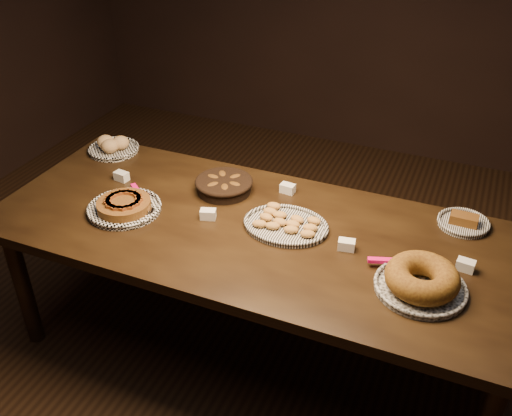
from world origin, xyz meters
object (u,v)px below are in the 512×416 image
at_px(buffet_table, 254,241).
at_px(bundt_cake_plate, 421,280).
at_px(apple_tart_plate, 124,206).
at_px(madeleine_platter, 286,224).

height_order(buffet_table, bundt_cake_plate, bundt_cake_plate).
bearing_deg(apple_tart_plate, madeleine_platter, -12.40).
xyz_separation_m(buffet_table, apple_tart_plate, (-0.61, -0.11, 0.10)).
height_order(buffet_table, madeleine_platter, madeleine_platter).
xyz_separation_m(apple_tart_plate, bundt_cake_plate, (1.36, -0.03, 0.02)).
distance_m(buffet_table, madeleine_platter, 0.17).
bearing_deg(madeleine_platter, apple_tart_plate, -153.26).
bearing_deg(bundt_cake_plate, apple_tart_plate, 167.52).
xyz_separation_m(madeleine_platter, bundt_cake_plate, (0.62, -0.19, 0.03)).
distance_m(madeleine_platter, bundt_cake_plate, 0.65).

